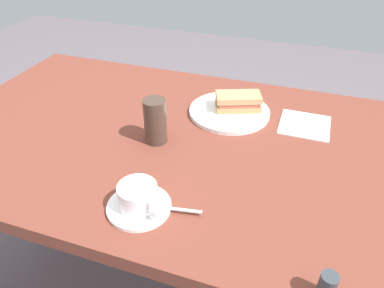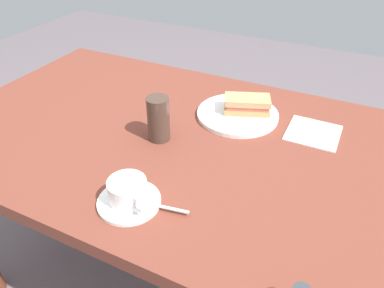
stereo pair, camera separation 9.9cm
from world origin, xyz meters
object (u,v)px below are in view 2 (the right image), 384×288
at_px(sandwich_plate, 238,114).
at_px(sandwich_front, 247,104).
at_px(napkin, 313,133).
at_px(coffee_saucer, 129,202).
at_px(spoon, 161,206).
at_px(drinking_glass, 158,119).
at_px(coffee_cup, 128,191).
at_px(dining_table, 161,157).

distance_m(sandwich_plate, sandwich_front, 0.04).
bearing_deg(napkin, coffee_saucer, -124.15).
height_order(spoon, napkin, spoon).
xyz_separation_m(sandwich_front, coffee_saucer, (-0.11, -0.50, -0.03)).
relative_size(coffee_saucer, drinking_glass, 1.12).
relative_size(coffee_saucer, napkin, 0.99).
height_order(sandwich_front, napkin, sandwich_front).
xyz_separation_m(sandwich_plate, spoon, (-0.01, -0.47, 0.01)).
bearing_deg(sandwich_plate, spoon, -91.57).
bearing_deg(coffee_saucer, spoon, 9.43).
distance_m(sandwich_front, spoon, 0.49).
relative_size(coffee_cup, spoon, 1.09).
bearing_deg(coffee_cup, drinking_glass, 105.35).
height_order(dining_table, drinking_glass, drinking_glass).
distance_m(sandwich_plate, napkin, 0.24).
xyz_separation_m(dining_table, sandwich_front, (0.21, 0.20, 0.14)).
relative_size(sandwich_plate, coffee_cup, 2.41).
xyz_separation_m(sandwich_front, napkin, (0.22, -0.01, -0.04)).
height_order(sandwich_plate, coffee_cup, coffee_cup).
relative_size(sandwich_plate, napkin, 1.73).
bearing_deg(sandwich_plate, napkin, 1.34).
bearing_deg(dining_table, drinking_glass, -56.70).
distance_m(spoon, drinking_glass, 0.30).
distance_m(dining_table, drinking_glass, 0.17).
bearing_deg(coffee_cup, sandwich_front, 77.29).
distance_m(spoon, napkin, 0.54).
distance_m(coffee_saucer, drinking_glass, 0.28).
height_order(sandwich_plate, drinking_glass, drinking_glass).
bearing_deg(napkin, coffee_cup, -124.00).
xyz_separation_m(sandwich_front, coffee_cup, (-0.11, -0.50, 0.00)).
relative_size(sandwich_plate, sandwich_front, 1.63).
distance_m(dining_table, spoon, 0.35).
xyz_separation_m(dining_table, coffee_cup, (0.10, -0.30, 0.14)).
bearing_deg(dining_table, coffee_saucer, -72.41).
bearing_deg(drinking_glass, sandwich_front, 51.82).
height_order(coffee_saucer, drinking_glass, drinking_glass).
xyz_separation_m(sandwich_plate, coffee_saucer, (-0.09, -0.48, -0.00)).
xyz_separation_m(sandwich_plate, napkin, (0.24, 0.01, -0.01)).
bearing_deg(spoon, coffee_saucer, -170.57).
relative_size(spoon, napkin, 0.66).
bearing_deg(napkin, drinking_glass, -150.97).
bearing_deg(sandwich_plate, dining_table, -135.89).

